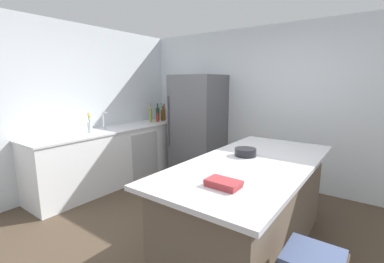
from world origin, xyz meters
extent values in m
plane|color=#4C3D2D|center=(0.00, 0.00, 0.00)|extent=(7.20, 7.20, 0.00)
cube|color=silver|center=(0.00, 2.25, 1.30)|extent=(6.00, 0.10, 2.60)
cube|color=silver|center=(-2.45, 0.00, 1.30)|extent=(0.10, 6.00, 2.60)
cube|color=white|center=(-2.07, 0.68, 0.45)|extent=(0.65, 2.85, 0.91)
cube|color=silver|center=(-2.07, 0.68, 0.92)|extent=(0.68, 2.88, 0.03)
cube|color=#B2B5BA|center=(-1.74, 1.03, 0.45)|extent=(0.01, 0.60, 0.76)
cube|color=brown|center=(0.57, 0.26, 0.45)|extent=(0.90, 2.07, 0.90)
cube|color=silver|center=(0.57, 0.26, 0.92)|extent=(1.06, 2.27, 0.04)
cube|color=#56565B|center=(-1.17, 1.83, 0.91)|extent=(0.85, 0.75, 1.83)
cylinder|color=#4C4C51|center=(-1.56, 1.43, 1.01)|extent=(0.02, 0.02, 0.91)
cube|color=#473828|center=(1.29, -0.46, 0.61)|extent=(0.36, 0.36, 0.04)
cube|color=#47567F|center=(1.29, -0.46, 0.65)|extent=(0.34, 0.34, 0.03)
cylinder|color=silver|center=(-2.13, 0.50, 0.95)|extent=(0.05, 0.05, 0.02)
cylinder|color=silver|center=(-2.13, 0.50, 1.10)|extent=(0.02, 0.02, 0.28)
cylinder|color=silver|center=(-2.07, 0.50, 1.22)|extent=(0.14, 0.02, 0.02)
cylinder|color=silver|center=(-2.06, 0.20, 1.02)|extent=(0.07, 0.07, 0.16)
cylinder|color=#4C7F3D|center=(-2.07, 0.20, 1.11)|extent=(0.01, 0.03, 0.23)
sphere|color=yellow|center=(-2.07, 0.20, 1.23)|extent=(0.04, 0.04, 0.04)
cylinder|color=#4C7F3D|center=(-2.05, 0.19, 1.10)|extent=(0.01, 0.01, 0.20)
sphere|color=yellow|center=(-2.05, 0.19, 1.20)|extent=(0.04, 0.04, 0.04)
cylinder|color=#4C7F3D|center=(-2.04, 0.20, 1.10)|extent=(0.01, 0.04, 0.19)
sphere|color=yellow|center=(-2.04, 0.20, 1.19)|extent=(0.04, 0.04, 0.04)
cylinder|color=#994C23|center=(-2.15, 1.99, 1.05)|extent=(0.05, 0.05, 0.22)
cylinder|color=#994C23|center=(-2.15, 1.99, 1.20)|extent=(0.03, 0.03, 0.09)
cylinder|color=black|center=(-2.15, 1.99, 1.25)|extent=(0.03, 0.03, 0.01)
cylinder|color=#8CB79E|center=(-2.14, 1.90, 1.06)|extent=(0.08, 0.08, 0.25)
cylinder|color=#8CB79E|center=(-2.14, 1.90, 1.23)|extent=(0.03, 0.03, 0.07)
cylinder|color=black|center=(-2.14, 1.90, 1.27)|extent=(0.03, 0.03, 0.01)
cylinder|color=brown|center=(-2.03, 1.82, 1.04)|extent=(0.08, 0.08, 0.21)
cylinder|color=brown|center=(-2.03, 1.82, 1.18)|extent=(0.03, 0.03, 0.07)
cylinder|color=black|center=(-2.03, 1.82, 1.22)|extent=(0.03, 0.03, 0.01)
cylinder|color=#19381E|center=(-2.07, 1.71, 1.07)|extent=(0.07, 0.07, 0.26)
cylinder|color=#19381E|center=(-2.07, 1.71, 1.24)|extent=(0.03, 0.03, 0.08)
cylinder|color=black|center=(-2.07, 1.71, 1.28)|extent=(0.03, 0.03, 0.01)
cylinder|color=red|center=(-1.99, 1.62, 1.01)|extent=(0.04, 0.04, 0.14)
cylinder|color=red|center=(-1.99, 1.62, 1.10)|extent=(0.02, 0.02, 0.04)
cylinder|color=black|center=(-1.99, 1.62, 1.13)|extent=(0.02, 0.02, 0.01)
cylinder|color=olive|center=(-2.08, 1.52, 1.06)|extent=(0.05, 0.05, 0.25)
cylinder|color=olive|center=(-2.08, 1.52, 1.24)|extent=(0.03, 0.03, 0.09)
cylinder|color=black|center=(-2.08, 1.52, 1.29)|extent=(0.03, 0.03, 0.01)
cube|color=#A83338|center=(0.65, -0.46, 0.95)|extent=(0.24, 0.16, 0.02)
cube|color=#A83338|center=(0.65, -0.46, 0.98)|extent=(0.26, 0.16, 0.03)
cylinder|color=black|center=(0.42, 0.41, 0.98)|extent=(0.22, 0.22, 0.08)
camera|label=1|loc=(1.54, -2.07, 1.70)|focal=24.55mm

